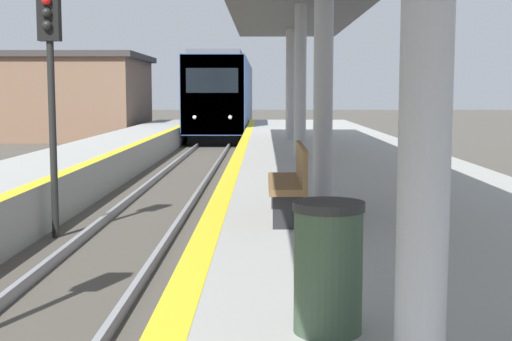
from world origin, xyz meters
TOP-DOWN VIEW (x-y plane):
  - train at (0.00, 40.20)m, footprint 2.88×19.91m
  - signal_mid at (-1.27, 10.66)m, footprint 0.36×0.31m
  - trash_bin at (2.71, 3.29)m, footprint 0.47×0.47m
  - bench at (2.64, 7.56)m, footprint 0.44×1.78m
  - station_building at (-9.95, 37.00)m, footprint 11.79×8.34m

SIDE VIEW (x-z plane):
  - trash_bin at x=2.71m, z-range 0.90..1.77m
  - bench at x=2.64m, z-range 0.93..1.85m
  - train at x=0.00m, z-range 0.04..4.45m
  - station_building at x=-9.95m, z-range 0.01..4.48m
  - signal_mid at x=-1.27m, z-range 0.85..5.07m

